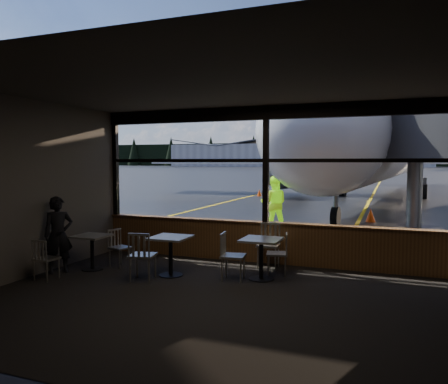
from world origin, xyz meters
The scene contains 31 objects.
ground_plane centered at (0.00, 120.00, 0.00)m, with size 520.00×520.00×0.00m, color black.
carpet_floor centered at (0.00, -3.00, 0.01)m, with size 8.00×6.00×0.01m, color black.
ceiling centered at (0.00, -3.00, 3.50)m, with size 8.00×6.00×0.04m, color #38332D.
wall_left centered at (-4.00, -3.00, 1.75)m, with size 0.04×6.00×3.50m, color #463F38.
wall_back centered at (0.00, -6.00, 1.75)m, with size 8.00×0.04×3.50m, color #463F38.
window_sill centered at (0.00, 0.00, 0.45)m, with size 8.00×0.28×0.90m, color #553319.
window_header centered at (0.00, 0.00, 3.35)m, with size 8.00×0.18×0.30m, color black.
mullion_left centered at (-3.95, 0.00, 2.20)m, with size 0.12×0.12×2.60m, color black.
mullion_centre centered at (0.00, 0.00, 2.20)m, with size 0.12×0.12×2.60m, color black.
window_transom centered at (0.00, 0.00, 2.30)m, with size 8.00×0.10×0.08m, color black.
airliner centered at (2.01, 19.27, 5.93)m, with size 32.32×38.78×11.85m, color white, non-canonical shape.
jet_bridge centered at (3.60, 5.50, 2.43)m, with size 9.11×11.13×4.86m, color #2D2D30, non-canonical shape.
cafe_table_near centered at (0.31, -1.41, 0.40)m, with size 0.73×0.73×0.80m, color #A29D95, non-canonical shape.
cafe_table_mid centered at (-1.45, -1.78, 0.40)m, with size 0.72×0.72×0.79m, color gray, non-canonical shape.
cafe_table_left centered at (-3.22, -1.93, 0.37)m, with size 0.67×0.67×0.74m, color gray, non-canonical shape.
chair_near_e centered at (0.51, -0.99, 0.43)m, with size 0.47×0.47×0.86m, color #A9A498, non-canonical shape.
chair_near_w centered at (-0.18, -1.64, 0.46)m, with size 0.51×0.51×0.93m, color beige, non-canonical shape.
chair_near_n centered at (0.20, -0.46, 0.48)m, with size 0.53×0.53×0.97m, color #BCB8AA, non-canonical shape.
chair_mid_s centered at (-1.79, -2.27, 0.48)m, with size 0.52×0.52×0.96m, color #B2ADA0, non-canonical shape.
chair_mid_w centered at (-2.83, -1.49, 0.41)m, with size 0.45×0.45×0.82m, color #B0AA9E, non-canonical shape.
chair_left_s centered at (-3.55, -2.89, 0.41)m, with size 0.44×0.44×0.81m, color #B6B2A5, non-canonical shape.
passenger centered at (-3.70, -2.38, 0.79)m, with size 0.57×0.38×1.57m, color black.
ground_crew centered at (-0.96, 4.50, 0.90)m, with size 0.87×0.68×1.80m, color #BFF219.
cone_nose centered at (1.93, 7.86, 0.26)m, with size 0.37×0.37×0.51m, color orange.
cone_wing centered at (-5.48, 18.31, 0.22)m, with size 0.32×0.32×0.44m, color #FF6108.
hangar_left centered at (-70.00, 180.00, 5.50)m, with size 45.00×18.00×11.00m, color silver, non-canonical shape.
hangar_mid centered at (0.00, 185.00, 5.00)m, with size 38.00×15.00×10.00m, color silver, non-canonical shape.
fuel_tank_a centered at (-30.00, 182.00, 3.00)m, with size 8.00×8.00×6.00m, color silver.
fuel_tank_b centered at (-20.00, 182.00, 3.00)m, with size 8.00×8.00×6.00m, color silver.
fuel_tank_c centered at (-10.00, 182.00, 3.00)m, with size 8.00×8.00×6.00m, color silver.
treeline centered at (0.00, 210.00, 6.00)m, with size 360.00×3.00×12.00m, color black.
Camera 1 is at (2.59, -9.39, 2.28)m, focal length 35.00 mm.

